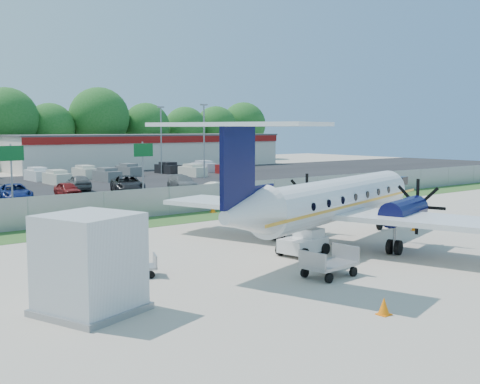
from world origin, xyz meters
TOP-DOWN VIEW (x-y plane):
  - ground at (0.00, 0.00)m, footprint 170.00×170.00m
  - grass_verge at (0.00, 12.00)m, footprint 170.00×4.00m
  - access_road at (0.00, 19.00)m, footprint 170.00×8.00m
  - parking_lot at (0.00, 40.00)m, footprint 170.00×32.00m
  - perimeter_fence at (0.00, 14.00)m, footprint 120.00×0.06m
  - building_east at (26.00, 61.98)m, footprint 44.40×12.40m
  - sign_left at (-8.00, 22.91)m, footprint 1.80×0.26m
  - sign_mid at (3.00, 22.91)m, footprint 1.80×0.26m
  - sign_right at (14.00, 22.91)m, footprint 1.80×0.26m
  - light_pole_ne at (20.00, 38.00)m, footprint 0.90×0.35m
  - light_pole_se at (20.00, 48.00)m, footprint 0.90×0.35m
  - aircraft at (0.51, -1.12)m, footprint 20.70×20.20m
  - pushback_tug at (-2.07, -1.58)m, footprint 2.49×1.94m
  - baggage_cart_near at (-10.63, -0.38)m, footprint 1.97×1.62m
  - baggage_cart_far at (-4.42, -5.40)m, footprint 2.40×1.56m
  - service_container at (-14.18, -3.76)m, footprint 3.78×3.78m
  - cone_nose at (8.02, -0.75)m, footprint 0.34×0.34m
  - cone_port_wing at (-6.77, -10.02)m, footprint 0.41×0.41m
  - cone_starboard_wing at (3.13, 13.07)m, footprint 0.42×0.42m
  - road_car_mid at (8.51, 20.62)m, footprint 4.50×2.72m
  - road_car_east at (29.56, 17.86)m, footprint 4.55×2.91m
  - parked_car_b at (-5.85, 29.16)m, footprint 3.32×5.66m
  - parked_car_c at (-0.95, 29.70)m, footprint 1.79×3.96m
  - parked_car_d at (4.79, 29.15)m, footprint 4.60×6.50m
  - parked_car_e at (10.57, 28.49)m, footprint 3.16×5.31m
  - parked_car_g at (2.16, 34.39)m, footprint 2.75×4.90m
  - far_parking_rows at (0.00, 45.00)m, footprint 56.00×10.00m

SIDE VIEW (x-z plane):
  - ground at x=0.00m, z-range 0.00..0.00m
  - road_car_mid at x=8.51m, z-range -0.70..0.70m
  - road_car_east at x=29.56m, z-range -0.71..0.71m
  - parked_car_b at x=-5.85m, z-range -0.74..0.74m
  - parked_car_c at x=-0.95m, z-range -0.66..0.66m
  - parked_car_d at x=4.79m, z-range -0.82..0.82m
  - parked_car_e at x=10.57m, z-range -0.72..0.72m
  - parked_car_g at x=2.16m, z-range -0.79..0.79m
  - far_parking_rows at x=0.00m, z-range -0.80..0.80m
  - grass_verge at x=0.00m, z-range 0.00..0.02m
  - access_road at x=0.00m, z-range 0.00..0.02m
  - parking_lot at x=0.00m, z-range 0.00..0.02m
  - cone_nose at x=8.02m, z-range -0.01..0.47m
  - cone_port_wing at x=-6.77m, z-range -0.02..0.57m
  - cone_starboard_wing at x=3.13m, z-range -0.02..0.58m
  - baggage_cart_near at x=-10.63m, z-range -0.03..0.86m
  - baggage_cart_far at x=-4.42m, z-range -0.04..1.16m
  - pushback_tug at x=-2.07m, z-range -0.03..1.23m
  - perimeter_fence at x=0.00m, z-range 0.01..2.00m
  - service_container at x=-14.18m, z-range -0.11..3.19m
  - aircraft at x=0.51m, z-range -0.72..5.61m
  - building_east at x=26.00m, z-range 0.01..5.25m
  - sign_left at x=-8.00m, z-range 1.11..6.11m
  - sign_mid at x=3.00m, z-range 1.11..6.11m
  - sign_right at x=14.00m, z-range 1.11..6.11m
  - light_pole_ne at x=20.00m, z-range 0.69..9.78m
  - light_pole_se at x=20.00m, z-range 0.69..9.78m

